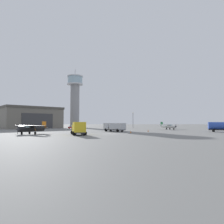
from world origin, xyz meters
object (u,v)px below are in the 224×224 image
object	(u,v)px
light_post_east	(133,119)
traffic_cone_near_right	(148,131)
airplane_white	(168,126)
airplane_black	(32,128)
traffic_cone_near_left	(131,132)
control_tower	(75,96)
truck_box_silver	(115,127)
car_red	(73,127)
truck_fuel_tanker_blue	(221,126)
truck_box_yellow	(79,128)

from	to	relation	value
light_post_east	traffic_cone_near_right	size ratio (longest dim) A/B	12.21
airplane_white	light_post_east	distance (m)	22.49
airplane_black	airplane_white	distance (m)	52.29
light_post_east	traffic_cone_near_left	bearing A→B (deg)	-98.49
control_tower	truck_box_silver	world-z (taller)	control_tower
car_red	truck_fuel_tanker_blue	bearing A→B (deg)	5.93
traffic_cone_near_left	airplane_white	bearing A→B (deg)	53.74
control_tower	traffic_cone_near_left	xyz separation A→B (m)	(24.94, -60.05, -17.38)
car_red	light_post_east	bearing A→B (deg)	58.03
light_post_east	traffic_cone_near_right	world-z (taller)	light_post_east
airplane_black	traffic_cone_near_left	distance (m)	25.28
truck_box_silver	truck_fuel_tanker_blue	xyz separation A→B (m)	(31.81, -2.64, 0.12)
control_tower	light_post_east	xyz separation A→B (m)	(31.47, -16.27, -13.04)
airplane_black	car_red	bearing A→B (deg)	-149.74
car_red	light_post_east	distance (m)	30.29
car_red	traffic_cone_near_right	world-z (taller)	car_red
airplane_white	truck_box_silver	size ratio (longest dim) A/B	1.29
airplane_black	car_red	xyz separation A→B (m)	(3.63, 37.00, -0.73)
truck_box_yellow	car_red	bearing A→B (deg)	-3.38
traffic_cone_near_right	truck_fuel_tanker_blue	bearing A→B (deg)	-6.91
airplane_white	light_post_east	xyz separation A→B (m)	(-11.70, 18.93, 3.29)
airplane_white	light_post_east	size ratio (longest dim) A/B	1.16
traffic_cone_near_right	airplane_white	bearing A→B (deg)	55.83
airplane_black	truck_fuel_tanker_blue	distance (m)	53.37
airplane_white	truck_fuel_tanker_blue	size ratio (longest dim) A/B	1.23
truck_box_silver	traffic_cone_near_left	bearing A→B (deg)	161.26
airplane_white	control_tower	bearing A→B (deg)	-165.79
truck_box_silver	airplane_black	bearing A→B (deg)	72.85
truck_box_silver	car_red	size ratio (longest dim) A/B	1.53
truck_box_yellow	truck_fuel_tanker_blue	xyz separation A→B (m)	(40.67, 12.90, 0.03)
control_tower	traffic_cone_near_right	xyz separation A→B (m)	(31.27, -52.72, -17.41)
control_tower	airplane_white	bearing A→B (deg)	-39.19
control_tower	truck_box_yellow	bearing A→B (deg)	-80.04
car_red	traffic_cone_near_left	world-z (taller)	car_red
truck_fuel_tanker_blue	traffic_cone_near_left	xyz separation A→B (m)	(-27.72, -4.74, -1.34)
airplane_black	traffic_cone_near_right	bearing A→B (deg)	147.28
truck_box_silver	light_post_east	distance (m)	38.05
truck_fuel_tanker_blue	car_red	size ratio (longest dim) A/B	1.61
control_tower	traffic_cone_near_left	bearing A→B (deg)	-67.45
truck_box_silver	traffic_cone_near_right	xyz separation A→B (m)	(10.44, -0.05, -1.25)
traffic_cone_near_right	control_tower	bearing A→B (deg)	120.68
control_tower	light_post_east	distance (m)	37.75
airplane_white	traffic_cone_near_right	distance (m)	21.20
traffic_cone_near_right	car_red	bearing A→B (deg)	137.95
airplane_white	truck_box_silver	distance (m)	28.36
control_tower	car_red	size ratio (longest dim) A/B	7.39
control_tower	truck_fuel_tanker_blue	xyz separation A→B (m)	(52.65, -55.31, -16.04)
control_tower	truck_box_yellow	world-z (taller)	control_tower
control_tower	truck_fuel_tanker_blue	bearing A→B (deg)	-46.41
truck_box_silver	traffic_cone_near_left	xyz separation A→B (m)	(4.10, -7.38, -1.22)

